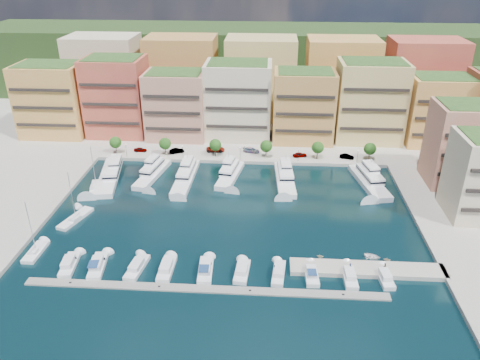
{
  "coord_description": "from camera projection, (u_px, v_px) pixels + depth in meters",
  "views": [
    {
      "loc": [
        8.8,
        -102.06,
        60.29
      ],
      "look_at": [
        1.57,
        6.8,
        6.0
      ],
      "focal_mm": 35.0,
      "sensor_mm": 36.0,
      "label": 1
    }
  ],
  "objects": [
    {
      "name": "apartment_east_a",
      "position": [
        464.0,
        144.0,
        127.25
      ],
      "size": [
        18.0,
        14.5,
        22.8
      ],
      "color": "tan",
      "rests_on": "east_quay"
    },
    {
      "name": "cruiser_7",
      "position": [
        311.0,
        275.0,
        95.24
      ],
      "size": [
        2.86,
        7.4,
        2.66
      ],
      "color": "white",
      "rests_on": "ground"
    },
    {
      "name": "sailboat_0",
      "position": [
        35.0,
        252.0,
        102.6
      ],
      "size": [
        2.87,
        7.94,
        13.2
      ],
      "color": "white",
      "rests_on": "ground"
    },
    {
      "name": "apartment_1",
      "position": [
        117.0,
        96.0,
        161.23
      ],
      "size": [
        20.0,
        16.5,
        26.8
      ],
      "color": "#C55D41",
      "rests_on": "north_quay"
    },
    {
      "name": "car_2",
      "position": [
        216.0,
        149.0,
        151.37
      ],
      "size": [
        6.17,
        3.18,
        1.66
      ],
      "primitive_type": "imported",
      "rotation": [
        0.0,
        0.0,
        1.64
      ],
      "color": "gray",
      "rests_on": "north_quay"
    },
    {
      "name": "yacht_1",
      "position": [
        153.0,
        172.0,
        137.4
      ],
      "size": [
        7.55,
        20.0,
        7.3
      ],
      "color": "white",
      "rests_on": "ground"
    },
    {
      "name": "tree_1",
      "position": [
        165.0,
        144.0,
        147.79
      ],
      "size": [
        3.8,
        3.8,
        5.65
      ],
      "color": "#473323",
      "rests_on": "north_quay"
    },
    {
      "name": "lamppost_4",
      "position": [
        358.0,
        154.0,
        142.58
      ],
      "size": [
        0.3,
        0.3,
        4.2
      ],
      "color": "black",
      "rests_on": "north_quay"
    },
    {
      "name": "person_0",
      "position": [
        350.0,
        267.0,
        95.37
      ],
      "size": [
        0.75,
        0.8,
        1.84
      ],
      "primitive_type": "imported",
      "rotation": [
        0.0,
        0.0,
        2.19
      ],
      "color": "navy",
      "rests_on": "finger_pier"
    },
    {
      "name": "yacht_3",
      "position": [
        230.0,
        173.0,
        136.72
      ],
      "size": [
        7.4,
        18.41,
        7.3
      ],
      "color": "white",
      "rests_on": "ground"
    },
    {
      "name": "cruiser_2",
      "position": [
        137.0,
        268.0,
        97.4
      ],
      "size": [
        3.77,
        8.84,
        2.55
      ],
      "color": "white",
      "rests_on": "ground"
    },
    {
      "name": "hillside",
      "position": [
        251.0,
        93.0,
        216.81
      ],
      "size": [
        240.0,
        40.0,
        58.0
      ],
      "primitive_type": "cube",
      "color": "#213415",
      "rests_on": "ground"
    },
    {
      "name": "backblock_4",
      "position": [
        422.0,
        81.0,
        173.67
      ],
      "size": [
        26.0,
        18.0,
        30.0
      ],
      "primitive_type": "cube",
      "color": "#C55D41",
      "rests_on": "north_quay"
    },
    {
      "name": "north_quay",
      "position": [
        246.0,
        128.0,
        173.94
      ],
      "size": [
        220.0,
        64.0,
        2.0
      ],
      "primitive_type": "cube",
      "color": "#9E998E",
      "rests_on": "ground"
    },
    {
      "name": "apartment_5",
      "position": [
        370.0,
        101.0,
        156.13
      ],
      "size": [
        22.0,
        16.5,
        26.8
      ],
      "color": "#D7BD72",
      "rests_on": "north_quay"
    },
    {
      "name": "cruiser_8",
      "position": [
        349.0,
        276.0,
        94.81
      ],
      "size": [
        2.69,
        8.11,
        2.55
      ],
      "color": "white",
      "rests_on": "ground"
    },
    {
      "name": "yacht_6",
      "position": [
        369.0,
        179.0,
        132.91
      ],
      "size": [
        9.15,
        22.05,
        7.3
      ],
      "color": "white",
      "rests_on": "ground"
    },
    {
      "name": "apartment_2",
      "position": [
        176.0,
        105.0,
        159.09
      ],
      "size": [
        20.0,
        15.5,
        22.8
      ],
      "color": "tan",
      "rests_on": "north_quay"
    },
    {
      "name": "tree_2",
      "position": [
        215.0,
        145.0,
        146.84
      ],
      "size": [
        3.8,
        3.8,
        5.65
      ],
      "color": "#473323",
      "rests_on": "north_quay"
    },
    {
      "name": "cruiser_3",
      "position": [
        167.0,
        269.0,
        97.03
      ],
      "size": [
        2.85,
        8.5,
        2.55
      ],
      "color": "white",
      "rests_on": "ground"
    },
    {
      "name": "yacht_2",
      "position": [
        186.0,
        175.0,
        135.44
      ],
      "size": [
        5.01,
        22.97,
        7.3
      ],
      "color": "white",
      "rests_on": "ground"
    },
    {
      "name": "car_3",
      "position": [
        251.0,
        150.0,
        150.77
      ],
      "size": [
        5.63,
        3.21,
        1.54
      ],
      "primitive_type": "imported",
      "rotation": [
        0.0,
        0.0,
        1.36
      ],
      "color": "gray",
      "rests_on": "north_quay"
    },
    {
      "name": "tree_5",
      "position": [
        370.0,
        149.0,
        143.99
      ],
      "size": [
        3.8,
        3.8,
        5.65
      ],
      "color": "#473323",
      "rests_on": "north_quay"
    },
    {
      "name": "car_5",
      "position": [
        347.0,
        156.0,
        146.26
      ],
      "size": [
        4.65,
        2.62,
        1.45
      ],
      "primitive_type": "imported",
      "rotation": [
        0.0,
        0.0,
        1.31
      ],
      "color": "gray",
      "rests_on": "north_quay"
    },
    {
      "name": "tree_3",
      "position": [
        266.0,
        146.0,
        145.89
      ],
      "size": [
        3.8,
        3.8,
        5.65
      ],
      "color": "#473323",
      "rests_on": "north_quay"
    },
    {
      "name": "apartment_4",
      "position": [
        303.0,
        106.0,
        156.31
      ],
      "size": [
        20.0,
        15.5,
        23.8
      ],
      "color": "#BD8F47",
      "rests_on": "north_quay"
    },
    {
      "name": "cruiser_1",
      "position": [
        98.0,
        266.0,
        97.86
      ],
      "size": [
        3.96,
        9.31,
        2.66
      ],
      "color": "white",
      "rests_on": "ground"
    },
    {
      "name": "lamppost_1",
      "position": [
        183.0,
        150.0,
        145.79
      ],
      "size": [
        0.3,
        0.3,
        4.2
      ],
      "color": "black",
      "rests_on": "north_quay"
    },
    {
      "name": "yacht_0",
      "position": [
        110.0,
        174.0,
        136.15
      ],
      "size": [
        9.18,
        24.87,
        7.3
      ],
      "color": "white",
      "rests_on": "ground"
    },
    {
      "name": "cruiser_4",
      "position": [
        206.0,
        270.0,
        96.52
      ],
      "size": [
        3.31,
        8.83,
        2.66
      ],
      "color": "white",
      "rests_on": "ground"
    },
    {
      "name": "ground",
      "position": [
        232.0,
        213.0,
        118.55
      ],
      "size": [
        400.0,
        400.0,
        0.0
      ],
      "primitive_type": "plane",
      "color": "black",
      "rests_on": "ground"
    },
    {
      "name": "lamppost_0",
      "position": [
        126.0,
        148.0,
        146.85
      ],
      "size": [
        0.3,
        0.3,
        4.2
      ],
      "color": "black",
      "rests_on": "north_quay"
    },
    {
      "name": "cruiser_0",
      "position": [
        69.0,
        265.0,
        98.26
      ],
      "size": [
        3.66,
        8.61,
        2.55
      ],
      "color": "white",
      "rests_on": "ground"
    },
    {
      "name": "finger_pier",
      "position": [
        367.0,
        271.0,
        97.12
      ],
      "size": [
        32.0,
        5.0,
        2.0
      ],
      "primitive_type": "cube",
      "color": "#9E998E",
      "rests_on": "ground"
    },
    {
      "name": "cruiser_6",
      "position": [
        279.0,
        273.0,
        95.66
      ],
      "size": [
        3.1,
        8.21,
        2.55
      ],
      "color": "white",
      "rests_on": "ground"
    },
    {
      "name": "lamppost_2",
      "position": [
        240.0,
        151.0,
        144.72
      ],
      "size": [
        0.3,
        0.3,
        4.2
      ],
      "color": "black",
      "rests_on": "north_quay"
    },
    {
      "name": "apartment_6",
      "position": [
        438.0,
        110.0,
        153.93
      ],
      "size": [
        20.0,
        15.5,
        22.8
      ],
      "color": "#E79E54",
      "rests_on": "north_quay"
    },
    {
      "name": "apartment_3",
      "position": [
        238.0,
        100.0,
        158.96
      ],
      "size": [
        22.0,
        16.5,
        25.8
      ],
      "color": "beige",
      "rests_on": "north_quay"
    },
    {
      "name": "tender_1",
      "position": [
        320.0,
        256.0,
        101.27
      ],
      "size": [
        1.64,
        1.48,
        0.77
      ],
      "primitive_type": "imported",
      "rotation": [
        0.0,
        0.0,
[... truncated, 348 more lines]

